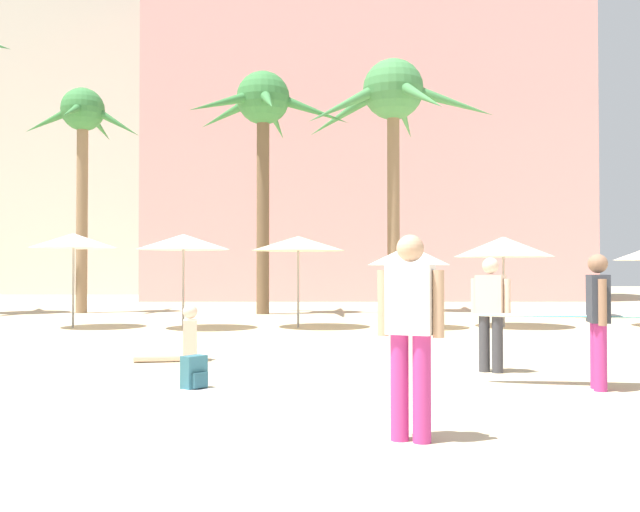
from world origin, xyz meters
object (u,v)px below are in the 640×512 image
(cafe_umbrella_2, at_px, (503,247))
(person_mid_center, at_px, (410,327))
(palm_tree_left, at_px, (263,116))
(beach_towel, at_px, (253,392))
(palm_tree_center, at_px, (83,132))
(cafe_umbrella_6, at_px, (298,244))
(person_far_right, at_px, (594,316))
(person_mid_right, at_px, (491,309))
(cafe_umbrella_5, at_px, (409,255))
(backpack, at_px, (195,373))
(cafe_umbrella_0, at_px, (184,242))
(palm_tree_far_left, at_px, (393,105))
(cafe_umbrella_4, at_px, (74,241))
(person_mid_left, at_px, (178,342))

(cafe_umbrella_2, bearing_deg, person_mid_center, -108.16)
(palm_tree_left, distance_m, beach_towel, 16.94)
(palm_tree_center, height_order, cafe_umbrella_6, palm_tree_center)
(person_far_right, xyz_separation_m, person_mid_right, (-0.98, 1.38, 0.00))
(palm_tree_center, xyz_separation_m, cafe_umbrella_5, (10.66, -6.44, -4.50))
(cafe_umbrella_5, xyz_separation_m, backpack, (-3.87, -9.35, -1.68))
(cafe_umbrella_5, xyz_separation_m, person_far_right, (1.18, -9.27, -0.97))
(backpack, height_order, person_far_right, person_far_right)
(beach_towel, distance_m, person_mid_center, 3.07)
(palm_tree_left, relative_size, cafe_umbrella_0, 3.45)
(person_far_right, xyz_separation_m, person_mid_center, (-2.69, -2.76, 0.08))
(palm_tree_far_left, distance_m, person_mid_right, 15.94)
(cafe_umbrella_2, height_order, person_mid_right, cafe_umbrella_2)
(cafe_umbrella_4, distance_m, person_mid_right, 12.05)
(cafe_umbrella_2, xyz_separation_m, person_mid_right, (-2.34, -8.21, -1.19))
(beach_towel, relative_size, person_mid_right, 1.03)
(palm_tree_far_left, distance_m, backpack, 18.05)
(person_mid_right, bearing_deg, cafe_umbrella_5, 36.16)
(cafe_umbrella_5, bearing_deg, palm_tree_center, 148.86)
(palm_tree_far_left, relative_size, person_mid_left, 8.59)
(backpack, bearing_deg, beach_towel, 22.58)
(cafe_umbrella_4, bearing_deg, palm_tree_center, 106.97)
(cafe_umbrella_0, bearing_deg, person_mid_left, -79.63)
(person_mid_right, bearing_deg, palm_tree_left, 52.73)
(cafe_umbrella_6, xyz_separation_m, person_mid_right, (3.07, -8.04, -1.27))
(palm_tree_center, bearing_deg, person_mid_center, -63.64)
(backpack, bearing_deg, palm_tree_far_left, 116.67)
(cafe_umbrella_5, bearing_deg, palm_tree_left, 126.10)
(cafe_umbrella_4, bearing_deg, cafe_umbrella_6, 0.56)
(person_far_right, xyz_separation_m, person_mid_left, (-5.81, 2.66, -0.60))
(beach_towel, bearing_deg, person_mid_center, -56.48)
(cafe_umbrella_2, distance_m, beach_towel, 11.62)
(backpack, bearing_deg, cafe_umbrella_0, 143.17)
(person_mid_center, distance_m, person_mid_left, 6.29)
(cafe_umbrella_2, xyz_separation_m, person_far_right, (-1.37, -9.60, -1.20))
(cafe_umbrella_2, distance_m, person_mid_left, 10.14)
(cafe_umbrella_4, height_order, beach_towel, cafe_umbrella_4)
(cafe_umbrella_2, xyz_separation_m, cafe_umbrella_5, (-2.54, -0.32, -0.23))
(cafe_umbrella_5, bearing_deg, person_mid_right, -88.54)
(cafe_umbrella_6, xyz_separation_m, person_far_right, (4.05, -9.42, -1.28))
(backpack, relative_size, person_mid_center, 0.23)
(palm_tree_left, bearing_deg, person_far_right, -70.19)
(palm_tree_far_left, height_order, cafe_umbrella_6, palm_tree_far_left)
(palm_tree_far_left, relative_size, palm_tree_left, 1.08)
(cafe_umbrella_2, height_order, cafe_umbrella_6, cafe_umbrella_6)
(backpack, xyz_separation_m, person_mid_right, (4.07, 1.46, 0.72))
(person_mid_center, bearing_deg, palm_tree_far_left, -161.60)
(palm_tree_center, distance_m, cafe_umbrella_5, 13.25)
(palm_tree_center, relative_size, cafe_umbrella_0, 3.28)
(cafe_umbrella_0, distance_m, person_mid_right, 9.85)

